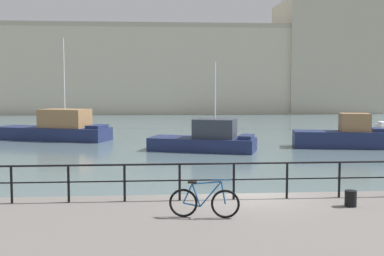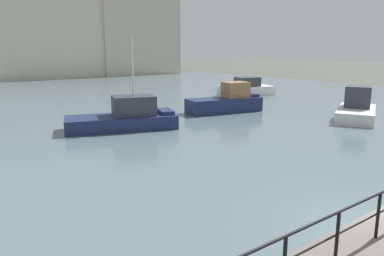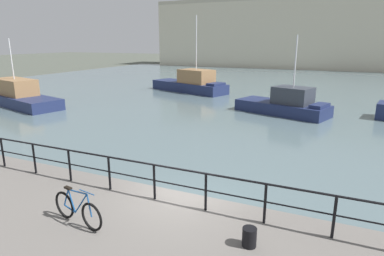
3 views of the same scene
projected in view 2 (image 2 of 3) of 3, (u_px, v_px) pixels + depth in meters
name	position (u px, v px, depth m)	size (l,w,h in m)	color
water_basin	(52.00, 104.00, 33.91)	(80.00, 60.00, 0.01)	slate
harbor_building	(28.00, 35.00, 62.54)	(67.01, 12.75, 17.76)	beige
moored_blue_motorboat	(126.00, 117.00, 23.36)	(7.23, 4.61, 5.71)	navy
moored_small_launch	(227.00, 102.00, 29.56)	(6.28, 3.15, 2.35)	navy
moored_cabin_cruiser	(357.00, 108.00, 26.67)	(6.16, 4.73, 2.33)	white
moored_harbor_tender	(246.00, 89.00, 39.97)	(6.31, 3.77, 1.94)	white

